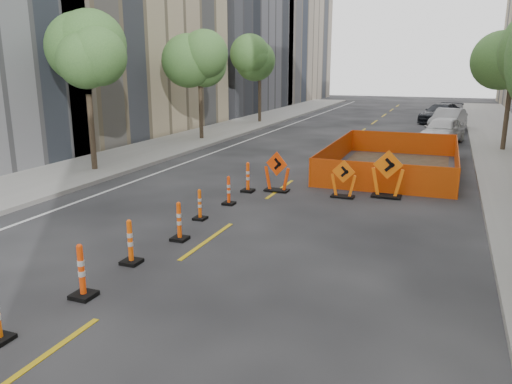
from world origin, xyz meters
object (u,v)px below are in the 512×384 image
at_px(chevron_sign_right, 388,174).
at_px(channelizer_8, 248,177).
at_px(channelizer_6, 200,204).
at_px(parked_car_far, 441,113).
at_px(channelizer_4, 130,242).
at_px(chevron_sign_center, 343,179).
at_px(parked_car_near, 443,130).
at_px(channelizer_5, 179,221).
at_px(channelizer_7, 229,190).
at_px(parked_car_mid, 448,120).
at_px(chevron_sign_left, 277,172).
at_px(channelizer_3, 82,271).

bearing_deg(chevron_sign_right, channelizer_8, -174.22).
xyz_separation_m(channelizer_6, parked_car_far, (5.99, 29.86, 0.29)).
xyz_separation_m(channelizer_4, chevron_sign_right, (4.77, 8.26, 0.30)).
bearing_deg(chevron_sign_center, parked_car_near, 77.53).
bearing_deg(chevron_sign_right, channelizer_5, -131.21).
bearing_deg(channelizer_6, parked_car_far, 78.66).
height_order(channelizer_7, parked_car_near, parked_car_near).
height_order(channelizer_6, chevron_sign_right, chevron_sign_right).
xyz_separation_m(chevron_sign_right, parked_car_far, (1.12, 25.22, -0.08)).
xyz_separation_m(channelizer_4, parked_car_mid, (6.50, 27.90, 0.25)).
relative_size(chevron_sign_left, parked_car_near, 0.32).
relative_size(chevron_sign_center, parked_car_far, 0.25).
relative_size(channelizer_3, parked_car_near, 0.24).
height_order(chevron_sign_left, parked_car_mid, parked_car_mid).
height_order(chevron_sign_right, parked_car_mid, chevron_sign_right).
relative_size(channelizer_3, parked_car_far, 0.22).
distance_m(channelizer_3, parked_car_far, 35.77).
xyz_separation_m(chevron_sign_center, chevron_sign_right, (1.41, 0.56, 0.17)).
relative_size(channelizer_8, chevron_sign_left, 0.75).
distance_m(channelizer_5, channelizer_7, 3.63).
height_order(channelizer_4, channelizer_6, channelizer_4).
relative_size(channelizer_4, chevron_sign_center, 0.81).
xyz_separation_m(channelizer_6, chevron_sign_left, (1.03, 4.08, 0.27)).
relative_size(channelizer_5, chevron_sign_right, 0.63).
height_order(channelizer_5, chevron_sign_left, chevron_sign_left).
bearing_deg(channelizer_5, channelizer_3, -91.76).
height_order(channelizer_8, chevron_sign_center, chevron_sign_center).
height_order(channelizer_3, chevron_sign_left, chevron_sign_left).
bearing_deg(channelizer_3, parked_car_near, 75.54).
xyz_separation_m(chevron_sign_center, parked_car_mid, (3.14, 20.20, 0.12)).
relative_size(channelizer_3, chevron_sign_left, 0.77).
bearing_deg(channelizer_3, channelizer_8, 90.99).
bearing_deg(parked_car_mid, channelizer_4, -91.24).
xyz_separation_m(channelizer_3, parked_car_far, (5.76, 35.30, 0.20)).
relative_size(channelizer_7, parked_car_far, 0.19).
distance_m(channelizer_6, chevron_sign_left, 4.22).
height_order(channelizer_3, channelizer_4, channelizer_3).
bearing_deg(parked_car_mid, channelizer_3, -90.21).
bearing_deg(channelizer_4, channelizer_6, 91.44).
bearing_deg(parked_car_far, chevron_sign_center, -77.19).
bearing_deg(channelizer_3, chevron_sign_right, 65.29).
relative_size(channelizer_8, parked_car_far, 0.21).
bearing_deg(channelizer_8, channelizer_7, -88.26).
relative_size(channelizer_4, parked_car_near, 0.23).
relative_size(channelizer_6, parked_car_near, 0.20).
distance_m(channelizer_6, channelizer_7, 1.82).
relative_size(channelizer_4, chevron_sign_left, 0.73).
distance_m(channelizer_5, chevron_sign_left, 5.94).
height_order(channelizer_3, parked_car_near, parked_car_near).
bearing_deg(channelizer_8, parked_car_mid, 72.48).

